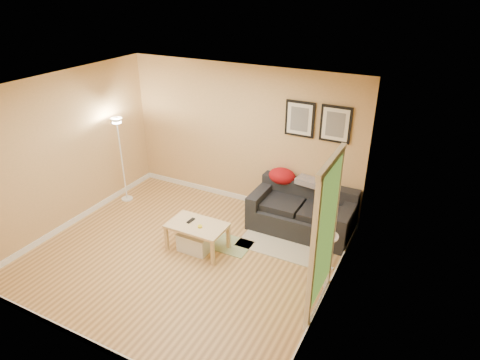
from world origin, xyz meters
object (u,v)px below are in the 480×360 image
Objects in this scene: book_stack at (326,233)px; floor_lamp at (122,162)px; coffee_table at (198,237)px; sofa at (302,210)px; storage_bin at (195,241)px; side_table at (324,251)px.

floor_lamp is (-4.01, 0.28, 0.18)m from book_stack.
coffee_table is 2.31m from floor_lamp.
sofa is 3.36× the size of storage_bin.
side_table is at bearing -51.91° from sofa.
floor_lamp is (-2.12, 0.76, 0.55)m from coffee_table.
storage_bin is 2.03m from book_stack.
side_table reaches higher than storage_bin.
coffee_table is at bearing -19.68° from floor_lamp.
side_table is 0.32m from book_stack.
book_stack is (1.89, 0.47, 0.37)m from coffee_table.
storage_bin is at bearing -165.27° from side_table.
storage_bin is 1.89× the size of book_stack.
sofa reaches higher than book_stack.
floor_lamp reaches higher than storage_bin.
sofa is 3.44m from floor_lamp.
sofa is 1.87× the size of coffee_table.
floor_lamp reaches higher than book_stack.
storage_bin is at bearing 177.43° from book_stack.
floor_lamp is (-3.37, -0.54, 0.41)m from sofa.
coffee_table is at bearing -166.06° from side_table.
sofa is at bearing 110.25° from book_stack.
coffee_table is 0.55× the size of floor_lamp.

